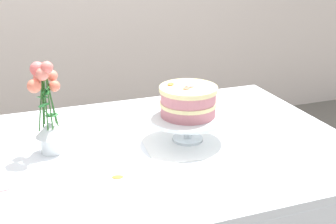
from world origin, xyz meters
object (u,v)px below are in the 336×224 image
Objects in this scene: layer_cake at (188,101)px; flower_vase at (47,112)px; cake_stand at (188,120)px; dining_table at (157,170)px.

flower_vase is at bearing 170.81° from layer_cake.
cake_stand is 0.89× the size of flower_vase.
layer_cake is at bearing -9.19° from flower_vase.
layer_cake is 0.48m from flower_vase.
flower_vase is (-0.47, 0.08, 0.06)m from cake_stand.
dining_table is 4.83× the size of cake_stand.
dining_table is 0.21m from cake_stand.
layer_cake is 0.63× the size of flower_vase.
cake_stand is 0.49m from flower_vase.
cake_stand is at bearing -9.19° from flower_vase.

